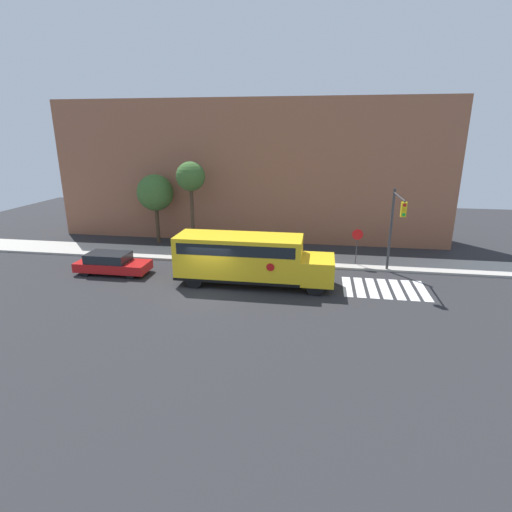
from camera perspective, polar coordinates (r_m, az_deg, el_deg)
ground_plane at (r=22.85m, az=-6.68°, el=-5.00°), size 60.00×60.00×0.00m
sidewalk_strip at (r=28.77m, az=-3.19°, el=-0.05°), size 44.00×3.00×0.15m
building_backdrop at (r=33.98m, az=-0.96°, el=12.11°), size 32.00×4.00×11.17m
crosswalk_stripes at (r=24.22m, az=17.87°, el=-4.44°), size 4.70×3.20×0.01m
school_bus at (r=23.20m, az=-1.33°, el=-0.15°), size 9.12×2.57×2.93m
parked_car at (r=26.91m, az=-19.93°, el=-0.98°), size 4.60×1.78×1.34m
stop_sign at (r=27.25m, az=14.23°, el=1.99°), size 0.71×0.10×2.54m
traffic_light at (r=25.29m, az=19.24°, el=4.75°), size 0.28×3.48×5.34m
tree_near_sidewalk at (r=30.85m, az=-9.32°, el=11.00°), size 2.19×2.19×6.57m
tree_far_sidewalk at (r=32.72m, az=-14.20°, el=8.72°), size 2.84×2.84×5.51m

